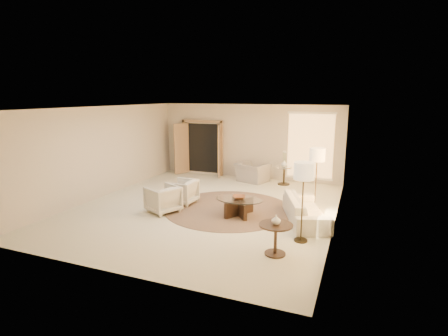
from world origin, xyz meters
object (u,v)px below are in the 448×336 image
at_px(floor_lamp_far, 304,175).
at_px(end_vase, 276,220).
at_px(bowl, 239,197).
at_px(accent_chair, 252,169).
at_px(coffee_table, 239,205).
at_px(sofa, 306,209).
at_px(floor_lamp_near, 317,158).
at_px(armchair_left, 182,190).
at_px(armchair_right, 163,198).
at_px(side_vase, 284,164).
at_px(end_table, 276,234).
at_px(side_table, 284,174).

bearing_deg(floor_lamp_far, end_vase, -113.66).
bearing_deg(bowl, accent_chair, 101.81).
bearing_deg(coffee_table, floor_lamp_far, -30.47).
relative_size(sofa, coffee_table, 1.57).
height_order(sofa, floor_lamp_near, floor_lamp_near).
bearing_deg(bowl, floor_lamp_near, 34.65).
height_order(floor_lamp_far, bowl, floor_lamp_far).
bearing_deg(armchair_left, bowl, 79.74).
relative_size(armchair_right, side_vase, 3.39).
height_order(bowl, side_vase, side_vase).
bearing_deg(end_vase, bowl, 126.85).
height_order(accent_chair, end_table, accent_chair).
xyz_separation_m(coffee_table, end_vase, (1.43, -1.90, 0.44)).
bearing_deg(end_table, accent_chair, 111.43).
bearing_deg(floor_lamp_near, side_vase, 119.49).
bearing_deg(accent_chair, end_table, 129.57).
bearing_deg(sofa, coffee_table, 77.12).
distance_m(armchair_left, floor_lamp_far, 4.14).
distance_m(sofa, coffee_table, 1.71).
bearing_deg(armchair_right, accent_chair, -171.27).
xyz_separation_m(armchair_left, side_table, (2.32, 3.29, -0.00)).
relative_size(bowl, end_vase, 1.78).
bearing_deg(sofa, side_table, 0.04).
relative_size(coffee_table, floor_lamp_far, 0.78).
distance_m(floor_lamp_near, end_vase, 3.25).
height_order(floor_lamp_near, end_vase, floor_lamp_near).
height_order(armchair_right, end_table, armchair_right).
height_order(floor_lamp_near, floor_lamp_far, floor_lamp_far).
relative_size(armchair_left, end_vase, 4.07).
xyz_separation_m(coffee_table, side_table, (0.41, 3.70, 0.10)).
bearing_deg(bowl, sofa, 7.39).
height_order(armchair_right, accent_chair, accent_chair).
distance_m(armchair_right, bowl, 2.08).
xyz_separation_m(coffee_table, end_table, (1.43, -1.90, 0.14)).
xyz_separation_m(armchair_right, floor_lamp_near, (3.83, 1.70, 1.08)).
relative_size(coffee_table, side_vase, 5.79).
relative_size(accent_chair, side_vase, 4.50).
bearing_deg(end_table, armchair_left, 145.24).
distance_m(end_table, side_vase, 5.71).
relative_size(sofa, side_vase, 9.09).
bearing_deg(armchair_right, floor_lamp_near, 139.53).
xyz_separation_m(floor_lamp_far, side_vase, (-1.39, 4.76, -0.74)).
height_order(armchair_right, floor_lamp_near, floor_lamp_near).
xyz_separation_m(armchair_left, coffee_table, (1.92, -0.42, -0.10)).
bearing_deg(armchair_left, end_table, 57.23).
distance_m(sofa, bowl, 1.72).
height_order(armchair_left, coffee_table, armchair_left).
relative_size(coffee_table, floor_lamp_near, 0.79).
distance_m(armchair_left, end_table, 4.07).
xyz_separation_m(sofa, coffee_table, (-1.69, -0.22, -0.02)).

